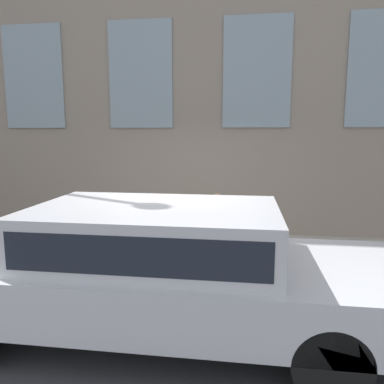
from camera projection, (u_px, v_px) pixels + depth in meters
ground_plane at (175, 288)px, 5.35m from camera, size 80.00×80.00×0.00m
sidewalk at (188, 255)px, 6.59m from camera, size 2.55×60.00×0.16m
fire_hydrant at (166, 237)px, 5.91m from camera, size 0.31×0.43×0.81m
person at (217, 219)px, 6.12m from camera, size 0.26×0.17×1.07m
parked_car_silver_near at (156, 263)px, 4.05m from camera, size 1.88×5.36×1.44m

